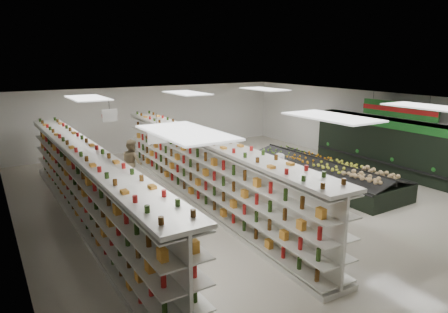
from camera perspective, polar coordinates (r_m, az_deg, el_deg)
floor at (r=13.99m, az=2.32°, el=-5.19°), size 16.00×16.00×0.00m
ceiling at (r=13.29m, az=2.45°, el=7.96°), size 14.00×16.00×0.02m
wall_back at (r=20.56m, az=-10.20°, el=5.39°), size 14.00×0.02×3.20m
wall_left at (r=11.36m, az=-28.43°, el=-3.02°), size 0.02×16.00×3.20m
wall_right at (r=18.33m, az=20.91°, el=3.66°), size 0.02×16.00×3.20m
produce_wall_case at (r=17.16m, az=23.77°, el=1.52°), size 0.93×8.00×2.20m
aisle_sign_near at (r=9.82m, az=-9.56°, el=2.99°), size 0.52×0.06×0.75m
aisle_sign_far at (r=13.57m, az=-16.00°, el=5.65°), size 0.52×0.06×0.75m
hortifruti_banner at (r=16.70m, az=23.68°, el=6.14°), size 0.12×3.20×0.95m
gondola_left at (r=11.83m, az=-18.89°, el=-4.50°), size 1.09×12.48×2.16m
gondola_center at (r=12.96m, az=-3.20°, el=-2.15°), size 1.48×12.54×2.17m
produce_island at (r=15.35m, az=13.80°, el=-2.17°), size 2.35×6.33×0.94m
soda_endcap at (r=18.59m, az=-9.46°, el=2.09°), size 1.37×0.96×1.70m
shopper_main at (r=12.49m, az=7.63°, el=-3.42°), size 0.72×0.55×1.76m
shopper_background at (r=14.97m, az=-12.97°, el=-0.83°), size 0.60×0.88×1.71m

